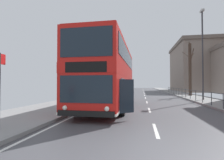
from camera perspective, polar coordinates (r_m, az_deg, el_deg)
ground at (r=4.08m, az=6.58°, el=-24.82°), size 15.80×140.00×0.20m
double_decker_bus_main at (r=11.99m, az=-0.85°, el=1.45°), size 3.28×10.35×4.30m
pedestrian_railing_far_kerb at (r=17.51m, az=26.27°, el=-4.10°), size 0.05×32.06×0.96m
street_lamp_far_side at (r=19.16m, az=28.10°, el=9.42°), size 0.28×0.60×8.86m
bare_tree_far_00 at (r=25.12m, az=24.71°, el=3.57°), size 1.65×2.76×6.98m
background_building_00 at (r=45.27m, az=28.46°, el=3.74°), size 13.21×16.40×11.09m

